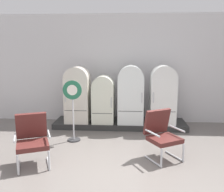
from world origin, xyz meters
TOP-DOWN VIEW (x-y plane):
  - ground at (0.00, 0.00)m, footprint 12.00×10.00m
  - back_wall at (0.00, 3.66)m, footprint 11.76×0.12m
  - display_plinth at (0.00, 3.02)m, footprint 3.82×0.95m
  - refrigerator_0 at (-1.22, 2.89)m, footprint 0.68×0.64m
  - refrigerator_1 at (-0.47, 2.89)m, footprint 0.62×0.63m
  - refrigerator_2 at (0.31, 2.92)m, footprint 0.72×0.68m
  - refrigerator_3 at (1.21, 2.90)m, footprint 0.70×0.64m
  - armchair_left at (-1.60, 0.45)m, footprint 0.80×0.82m
  - armchair_right at (0.93, 0.92)m, footprint 0.83×0.85m
  - sign_stand at (-1.10, 1.77)m, footprint 0.46×0.32m

SIDE VIEW (x-z plane):
  - ground at x=0.00m, z-range -0.05..0.00m
  - display_plinth at x=0.00m, z-range 0.00..0.16m
  - armchair_left at x=-1.60m, z-range 0.04..1.05m
  - armchair_right at x=0.93m, z-range 0.04..1.05m
  - sign_stand at x=-1.10m, z-range -0.01..1.50m
  - refrigerator_1 at x=-0.47m, z-range 0.20..1.55m
  - refrigerator_0 at x=-1.22m, z-range 0.21..1.81m
  - refrigerator_2 at x=0.31m, z-range 0.21..1.85m
  - refrigerator_3 at x=1.21m, z-range 0.21..1.85m
  - back_wall at x=0.00m, z-range 0.01..3.31m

